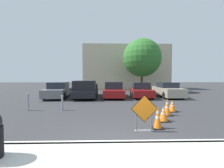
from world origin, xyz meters
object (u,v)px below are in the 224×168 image
(pickup_truck, at_px, (86,90))
(parked_car_fourth, at_px, (167,90))
(parked_car_second, at_px, (114,90))
(parked_car_third, at_px, (141,90))
(traffic_cone_fourth, at_px, (172,106))
(traffic_cone_third, at_px, (167,107))
(bollard_second, at_px, (28,101))
(traffic_cone_nearest, at_px, (158,118))
(road_closed_sign, at_px, (144,112))
(parked_car_nearest, at_px, (58,90))
(traffic_cone_second, at_px, (163,114))
(bollard_nearest, at_px, (62,102))

(pickup_truck, distance_m, parked_car_fourth, 7.89)
(parked_car_second, distance_m, parked_car_third, 2.63)
(traffic_cone_fourth, relative_size, parked_car_fourth, 0.14)
(traffic_cone_third, xyz_separation_m, bollard_second, (-7.57, 1.28, 0.14))
(traffic_cone_fourth, bearing_deg, traffic_cone_nearest, -122.37)
(traffic_cone_nearest, xyz_separation_m, traffic_cone_fourth, (1.74, 2.75, -0.10))
(road_closed_sign, distance_m, traffic_cone_third, 2.81)
(traffic_cone_nearest, distance_m, traffic_cone_third, 2.21)
(pickup_truck, bearing_deg, parked_car_nearest, -5.95)
(traffic_cone_fourth, relative_size, parked_car_second, 0.13)
(traffic_cone_second, bearing_deg, parked_car_second, 103.07)
(parked_car_third, xyz_separation_m, bollard_nearest, (-5.83, -5.81, -0.19))
(traffic_cone_fourth, bearing_deg, traffic_cone_third, -126.79)
(traffic_cone_second, relative_size, parked_car_third, 0.14)
(bollard_second, bearing_deg, traffic_cone_second, -17.91)
(road_closed_sign, xyz_separation_m, parked_car_third, (1.91, 9.31, -0.02))
(road_closed_sign, bearing_deg, parked_car_nearest, 123.22)
(traffic_cone_nearest, height_order, parked_car_nearest, parked_car_nearest)
(traffic_cone_fourth, xyz_separation_m, parked_car_fourth, (2.21, 6.23, 0.36))
(parked_car_second, bearing_deg, traffic_cone_second, 104.47)
(traffic_cone_fourth, xyz_separation_m, pickup_truck, (-5.67, 5.91, 0.43))
(pickup_truck, relative_size, bollard_second, 5.38)
(traffic_cone_second, bearing_deg, pickup_truck, 120.13)
(traffic_cone_nearest, relative_size, traffic_cone_fourth, 1.30)
(road_closed_sign, relative_size, traffic_cone_nearest, 1.54)
(parked_car_nearest, bearing_deg, road_closed_sign, 119.42)
(traffic_cone_third, distance_m, parked_car_nearest, 10.36)
(traffic_cone_fourth, height_order, bollard_nearest, bollard_nearest)
(road_closed_sign, xyz_separation_m, traffic_cone_second, (1.14, 1.23, -0.36))
(traffic_cone_second, bearing_deg, road_closed_sign, -132.77)
(parked_car_second, xyz_separation_m, bollard_nearest, (-3.19, -5.78, -0.21))
(parked_car_fourth, bearing_deg, parked_car_second, 0.32)
(traffic_cone_second, relative_size, parked_car_fourth, 0.15)
(pickup_truck, bearing_deg, traffic_cone_third, 124.80)
(traffic_cone_nearest, bearing_deg, traffic_cone_third, 59.72)
(bollard_nearest, bearing_deg, traffic_cone_fourth, -4.01)
(traffic_cone_nearest, height_order, bollard_nearest, bollard_nearest)
(road_closed_sign, xyz_separation_m, bollard_second, (-5.87, 3.50, -0.14))
(road_closed_sign, bearing_deg, traffic_cone_fourth, 52.80)
(parked_car_third, bearing_deg, traffic_cone_third, 92.22)
(traffic_cone_fourth, relative_size, parked_car_third, 0.14)
(parked_car_third, height_order, bollard_nearest, parked_car_third)
(parked_car_nearest, bearing_deg, parked_car_fourth, 176.98)
(traffic_cone_second, xyz_separation_m, parked_car_nearest, (-7.13, 7.92, 0.36))
(road_closed_sign, relative_size, parked_car_second, 0.27)
(road_closed_sign, bearing_deg, bollard_second, 149.20)
(traffic_cone_second, height_order, parked_car_third, parked_car_third)
(traffic_cone_nearest, bearing_deg, road_closed_sign, -151.83)
(parked_car_nearest, relative_size, parked_car_third, 1.03)
(road_closed_sign, relative_size, pickup_truck, 0.23)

